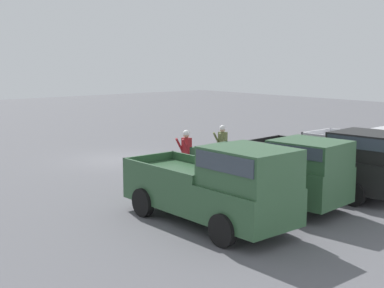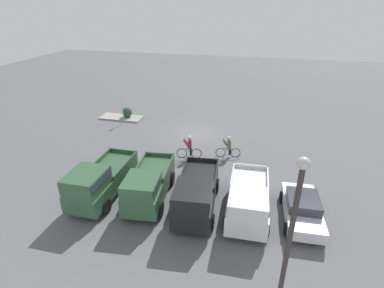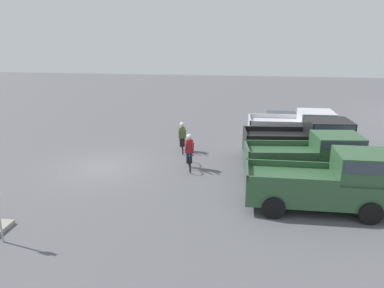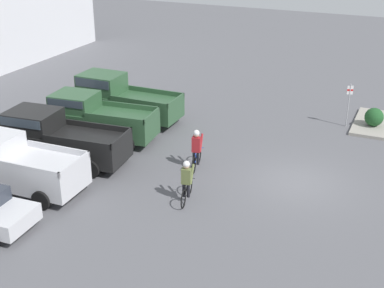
{
  "view_description": "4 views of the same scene",
  "coord_description": "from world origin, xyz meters",
  "px_view_note": "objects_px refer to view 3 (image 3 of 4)",
  "views": [
    {
      "loc": [
        13.06,
        20.74,
        4.59
      ],
      "look_at": [
        -0.67,
        4.45,
        1.2
      ],
      "focal_mm": 50.0,
      "sensor_mm": 36.0,
      "label": 1
    },
    {
      "loc": [
        -5.21,
        23.17,
        10.54
      ],
      "look_at": [
        -0.67,
        4.45,
        1.2
      ],
      "focal_mm": 28.0,
      "sensor_mm": 36.0,
      "label": 2
    },
    {
      "loc": [
        17.1,
        6.8,
        6.72
      ],
      "look_at": [
        -0.67,
        4.45,
        1.2
      ],
      "focal_mm": 35.0,
      "sensor_mm": 36.0,
      "label": 3
    },
    {
      "loc": [
        -19.6,
        -3.98,
        10.31
      ],
      "look_at": [
        -0.67,
        4.45,
        1.2
      ],
      "focal_mm": 50.0,
      "sensor_mm": 36.0,
      "label": 4
    }
  ],
  "objects_px": {
    "sedan_0": "(281,123)",
    "pickup_truck_1": "(305,140)",
    "pickup_truck_2": "(310,157)",
    "cyclist_1": "(182,136)",
    "pickup_truck_0": "(296,128)",
    "cyclist_0": "(189,151)",
    "pickup_truck_3": "(333,181)"
  },
  "relations": [
    {
      "from": "pickup_truck_1",
      "to": "cyclist_0",
      "type": "relative_size",
      "value": 3.06
    },
    {
      "from": "pickup_truck_3",
      "to": "cyclist_0",
      "type": "distance_m",
      "value": 7.16
    },
    {
      "from": "pickup_truck_3",
      "to": "pickup_truck_2",
      "type": "bearing_deg",
      "value": -172.59
    },
    {
      "from": "pickup_truck_0",
      "to": "pickup_truck_2",
      "type": "distance_m",
      "value": 5.57
    },
    {
      "from": "pickup_truck_1",
      "to": "pickup_truck_2",
      "type": "relative_size",
      "value": 1.07
    },
    {
      "from": "pickup_truck_3",
      "to": "cyclist_1",
      "type": "height_order",
      "value": "pickup_truck_3"
    },
    {
      "from": "pickup_truck_2",
      "to": "cyclist_1",
      "type": "distance_m",
      "value": 7.47
    },
    {
      "from": "pickup_truck_0",
      "to": "cyclist_1",
      "type": "height_order",
      "value": "pickup_truck_0"
    },
    {
      "from": "pickup_truck_0",
      "to": "cyclist_0",
      "type": "relative_size",
      "value": 2.72
    },
    {
      "from": "pickup_truck_3",
      "to": "cyclist_0",
      "type": "xyz_separation_m",
      "value": [
        -3.81,
        -6.05,
        -0.31
      ]
    },
    {
      "from": "sedan_0",
      "to": "pickup_truck_1",
      "type": "bearing_deg",
      "value": 6.64
    },
    {
      "from": "sedan_0",
      "to": "pickup_truck_3",
      "type": "distance_m",
      "value": 11.24
    },
    {
      "from": "cyclist_1",
      "to": "pickup_truck_0",
      "type": "bearing_deg",
      "value": 105.76
    },
    {
      "from": "sedan_0",
      "to": "cyclist_0",
      "type": "bearing_deg",
      "value": -35.23
    },
    {
      "from": "sedan_0",
      "to": "pickup_truck_1",
      "type": "height_order",
      "value": "pickup_truck_1"
    },
    {
      "from": "cyclist_0",
      "to": "pickup_truck_0",
      "type": "bearing_deg",
      "value": 128.66
    },
    {
      "from": "sedan_0",
      "to": "pickup_truck_0",
      "type": "xyz_separation_m",
      "value": [
        2.79,
        0.53,
        0.41
      ]
    },
    {
      "from": "cyclist_0",
      "to": "cyclist_1",
      "type": "height_order",
      "value": "cyclist_0"
    },
    {
      "from": "sedan_0",
      "to": "pickup_truck_3",
      "type": "xyz_separation_m",
      "value": [
        11.2,
        0.83,
        0.52
      ]
    },
    {
      "from": "pickup_truck_2",
      "to": "pickup_truck_0",
      "type": "bearing_deg",
      "value": 179.31
    },
    {
      "from": "sedan_0",
      "to": "pickup_truck_0",
      "type": "relative_size",
      "value": 0.87
    },
    {
      "from": "pickup_truck_0",
      "to": "pickup_truck_2",
      "type": "bearing_deg",
      "value": -0.69
    },
    {
      "from": "pickup_truck_1",
      "to": "pickup_truck_2",
      "type": "distance_m",
      "value": 2.81
    },
    {
      "from": "pickup_truck_1",
      "to": "cyclist_1",
      "type": "xyz_separation_m",
      "value": [
        -0.92,
        -6.66,
        -0.29
      ]
    },
    {
      "from": "pickup_truck_2",
      "to": "cyclist_1",
      "type": "bearing_deg",
      "value": -119.92
    },
    {
      "from": "pickup_truck_1",
      "to": "pickup_truck_2",
      "type": "bearing_deg",
      "value": -3.77
    },
    {
      "from": "pickup_truck_1",
      "to": "sedan_0",
      "type": "bearing_deg",
      "value": -173.36
    },
    {
      "from": "pickup_truck_1",
      "to": "cyclist_0",
      "type": "bearing_deg",
      "value": -72.68
    },
    {
      "from": "sedan_0",
      "to": "pickup_truck_0",
      "type": "distance_m",
      "value": 2.87
    },
    {
      "from": "pickup_truck_2",
      "to": "cyclist_1",
      "type": "relative_size",
      "value": 2.89
    },
    {
      "from": "sedan_0",
      "to": "cyclist_1",
      "type": "height_order",
      "value": "cyclist_1"
    },
    {
      "from": "sedan_0",
      "to": "pickup_truck_2",
      "type": "xyz_separation_m",
      "value": [
        8.36,
        0.46,
        0.46
      ]
    }
  ]
}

